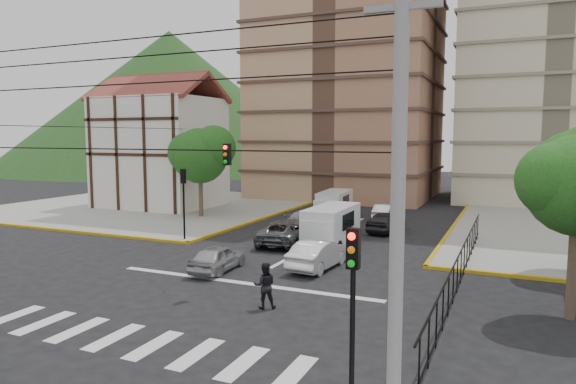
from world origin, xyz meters
The scene contains 21 objects.
ground centered at (0.00, 0.00, 0.00)m, with size 160.00×160.00×0.00m, color black.
sidewalk_nw centered at (-20.00, 20.00, 0.07)m, with size 26.00×26.00×0.15m, color gray.
crosswalk_stripes centered at (0.00, -6.00, 0.01)m, with size 12.00×2.40×0.01m, color silver.
stop_line centered at (0.00, 1.20, 0.01)m, with size 13.00×0.40×0.01m, color silver.
tudor_building centered at (-19.00, 20.00, 5.25)m, with size 10.80×8.05×12.23m.
distant_hill centered at (-55.00, 70.00, 14.00)m, with size 70.00×70.00×28.00m, color #224517.
park_fence centered at (9.00, 4.50, 0.00)m, with size 0.10×22.50×1.66m, color black, non-canonical shape.
tree_tudor centered at (-11.90, 16.01, 5.22)m, with size 5.39×4.40×7.43m.
traffic_light_se centered at (7.80, -7.80, 3.11)m, with size 0.28×0.22×4.40m.
traffic_light_nw centered at (-7.80, 7.80, 3.11)m, with size 0.28×0.22×4.40m.
traffic_light_hanging centered at (0.00, -2.04, 5.90)m, with size 18.00×9.12×0.92m.
utility_pole_se centered at (9.00, -9.00, 4.77)m, with size 1.40×0.28×9.00m.
van_right_lane centered at (1.06, 9.99, 1.16)m, with size 2.22×5.29×2.38m.
van_left_lane centered at (-2.16, 20.02, 1.06)m, with size 2.23×4.96×2.18m.
car_silver_front_left centered at (-2.12, 2.52, 0.65)m, with size 1.52×3.79×1.29m, color #B0B0B5.
car_white_front_right centered at (2.21, 4.99, 0.73)m, with size 1.54×4.41×1.45m, color white.
car_grey_mid_left centered at (-1.71, 9.65, 0.74)m, with size 2.45×5.32×1.48m, color #54575C.
car_silver_rear_left centered at (-2.43, 15.12, 0.67)m, with size 1.87×4.60×1.34m, color silver.
car_darkgrey_mid_right centered at (3.04, 15.98, 0.73)m, with size 1.72×4.27×1.46m, color #272729.
car_white_rear_right centered at (1.63, 21.32, 0.61)m, with size 1.30×3.72×1.23m, color silver.
pedestrian_crosswalk centered at (2.42, -1.42, 0.89)m, with size 0.86×0.67×1.78m, color black.
Camera 1 is at (10.97, -18.47, 6.55)m, focal length 32.00 mm.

